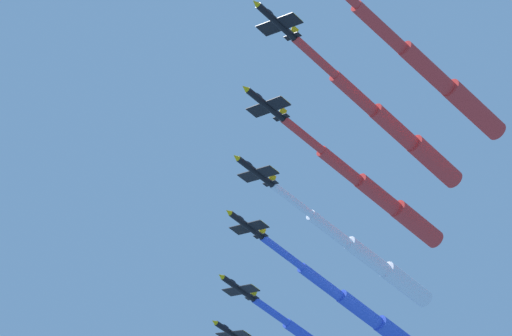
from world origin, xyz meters
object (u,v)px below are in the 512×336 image
(jet_starboard_mid, at_px, (363,312))
(jet_port_inner, at_px, (396,129))
(jet_starboard_inner, at_px, (380,196))
(jet_lead, at_px, (430,71))
(jet_port_mid, at_px, (369,258))

(jet_starboard_mid, bearing_deg, jet_port_inner, 19.57)
(jet_port_inner, bearing_deg, jet_starboard_inner, -156.09)
(jet_starboard_mid, bearing_deg, jet_lead, 22.71)
(jet_lead, distance_m, jet_starboard_inner, 29.31)
(jet_port_inner, relative_size, jet_port_mid, 1.00)
(jet_lead, height_order, jet_port_mid, jet_port_mid)
(jet_port_inner, height_order, jet_starboard_inner, jet_port_inner)
(jet_starboard_inner, height_order, jet_port_mid, jet_port_mid)
(jet_port_mid, bearing_deg, jet_lead, 25.14)
(jet_port_inner, distance_m, jet_starboard_inner, 14.85)
(jet_port_mid, bearing_deg, jet_port_inner, 21.28)
(jet_starboard_inner, distance_m, jet_starboard_mid, 35.37)
(jet_starboard_inner, xyz_separation_m, jet_port_mid, (-15.98, -5.49, 0.31))
(jet_starboard_inner, bearing_deg, jet_port_mid, -161.02)
(jet_lead, height_order, jet_starboard_inner, jet_lead)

